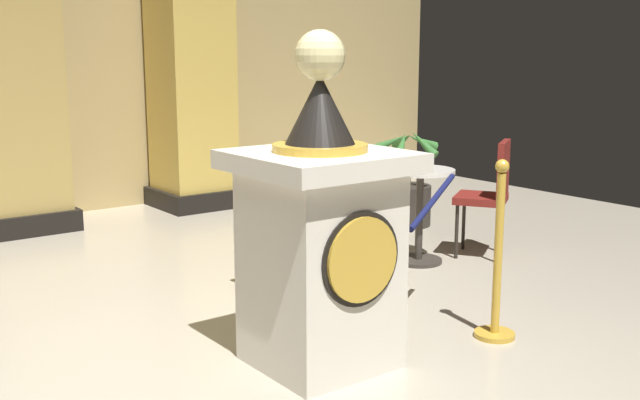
{
  "coord_description": "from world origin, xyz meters",
  "views": [
    {
      "loc": [
        -2.01,
        -3.1,
        1.67
      ],
      "look_at": [
        0.34,
        0.01,
        0.9
      ],
      "focal_mm": 42.71,
      "sensor_mm": 36.0,
      "label": 1
    }
  ],
  "objects_px": {
    "stanchion_near": "(497,276)",
    "cafe_table": "(420,204)",
    "potted_palm_right": "(406,195)",
    "cafe_chair_red": "(491,188)",
    "pedestal_clock": "(321,237)",
    "stanchion_far": "(259,247)"
  },
  "relations": [
    {
      "from": "stanchion_near",
      "to": "cafe_table",
      "type": "height_order",
      "value": "stanchion_near"
    },
    {
      "from": "cafe_table",
      "to": "potted_palm_right",
      "type": "bearing_deg",
      "value": 50.83
    },
    {
      "from": "potted_palm_right",
      "to": "cafe_table",
      "type": "height_order",
      "value": "potted_palm_right"
    },
    {
      "from": "cafe_table",
      "to": "cafe_chair_red",
      "type": "height_order",
      "value": "cafe_chair_red"
    },
    {
      "from": "pedestal_clock",
      "to": "potted_palm_right",
      "type": "xyz_separation_m",
      "value": [
        2.68,
        2.17,
        -0.41
      ]
    },
    {
      "from": "stanchion_far",
      "to": "cafe_chair_red",
      "type": "height_order",
      "value": "stanchion_far"
    },
    {
      "from": "stanchion_far",
      "to": "pedestal_clock",
      "type": "bearing_deg",
      "value": -105.92
    },
    {
      "from": "stanchion_far",
      "to": "cafe_table",
      "type": "bearing_deg",
      "value": 0.62
    },
    {
      "from": "pedestal_clock",
      "to": "potted_palm_right",
      "type": "height_order",
      "value": "pedestal_clock"
    },
    {
      "from": "pedestal_clock",
      "to": "stanchion_far",
      "type": "bearing_deg",
      "value": 74.08
    },
    {
      "from": "pedestal_clock",
      "to": "potted_palm_right",
      "type": "bearing_deg",
      "value": 38.9
    },
    {
      "from": "potted_palm_right",
      "to": "cafe_table",
      "type": "xyz_separation_m",
      "value": [
        -0.85,
        -1.04,
        0.18
      ]
    },
    {
      "from": "pedestal_clock",
      "to": "cafe_chair_red",
      "type": "height_order",
      "value": "pedestal_clock"
    },
    {
      "from": "stanchion_near",
      "to": "potted_palm_right",
      "type": "height_order",
      "value": "stanchion_near"
    },
    {
      "from": "stanchion_near",
      "to": "stanchion_far",
      "type": "relative_size",
      "value": 1.02
    },
    {
      "from": "potted_palm_right",
      "to": "cafe_chair_red",
      "type": "relative_size",
      "value": 1.01
    },
    {
      "from": "pedestal_clock",
      "to": "cafe_table",
      "type": "bearing_deg",
      "value": 31.49
    },
    {
      "from": "pedestal_clock",
      "to": "potted_palm_right",
      "type": "relative_size",
      "value": 1.84
    },
    {
      "from": "potted_palm_right",
      "to": "stanchion_near",
      "type": "bearing_deg",
      "value": -123.24
    },
    {
      "from": "cafe_chair_red",
      "to": "stanchion_far",
      "type": "bearing_deg",
      "value": 174.65
    },
    {
      "from": "potted_palm_right",
      "to": "pedestal_clock",
      "type": "bearing_deg",
      "value": -141.1
    },
    {
      "from": "cafe_table",
      "to": "stanchion_far",
      "type": "bearing_deg",
      "value": -179.38
    }
  ]
}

